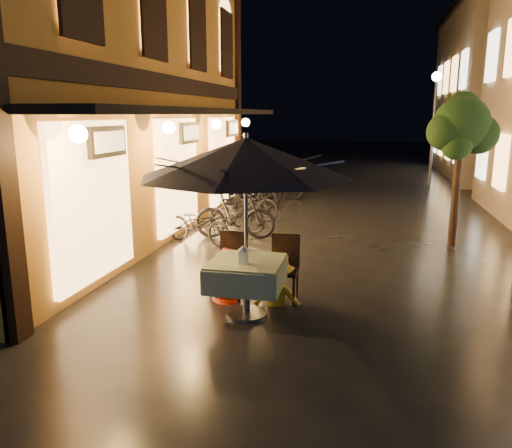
% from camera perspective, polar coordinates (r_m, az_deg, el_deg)
% --- Properties ---
extents(ground, '(90.00, 90.00, 0.00)m').
position_cam_1_polar(ground, '(6.84, 6.68, -10.83)').
color(ground, black).
rests_on(ground, ground).
extents(west_building, '(5.90, 11.40, 7.40)m').
position_cam_1_polar(west_building, '(12.08, -19.90, 16.58)').
color(west_building, orange).
rests_on(west_building, ground).
extents(street_tree, '(1.43, 1.20, 3.15)m').
position_cam_1_polar(street_tree, '(10.93, 22.47, 10.10)').
color(street_tree, black).
rests_on(street_tree, ground).
extents(streetlamp_far, '(0.36, 0.36, 4.23)m').
position_cam_1_polar(streetlamp_far, '(20.40, 19.74, 12.38)').
color(streetlamp_far, '#59595E').
rests_on(streetlamp_far, ground).
extents(cafe_table, '(0.99, 0.99, 0.78)m').
position_cam_1_polar(cafe_table, '(6.75, -1.10, -5.75)').
color(cafe_table, '#59595E').
rests_on(cafe_table, ground).
extents(patio_umbrella, '(2.84, 2.84, 2.46)m').
position_cam_1_polar(patio_umbrella, '(6.43, -1.16, 7.58)').
color(patio_umbrella, '#59595E').
rests_on(patio_umbrella, ground).
extents(cafe_chair_left, '(0.42, 0.42, 0.97)m').
position_cam_1_polar(cafe_chair_left, '(7.54, -2.75, -4.19)').
color(cafe_chair_left, black).
rests_on(cafe_chair_left, ground).
extents(cafe_chair_right, '(0.42, 0.42, 0.97)m').
position_cam_1_polar(cafe_chair_right, '(7.38, 3.28, -4.57)').
color(cafe_chair_right, black).
rests_on(cafe_chair_right, ground).
extents(table_lantern, '(0.16, 0.16, 0.25)m').
position_cam_1_polar(table_lantern, '(6.51, -1.43, -3.40)').
color(table_lantern, white).
rests_on(table_lantern, cafe_table).
extents(person_orange, '(0.88, 0.78, 1.53)m').
position_cam_1_polar(person_orange, '(7.32, -3.34, -2.85)').
color(person_orange, red).
rests_on(person_orange, ground).
extents(person_yellow, '(0.94, 0.62, 1.36)m').
position_cam_1_polar(person_yellow, '(7.15, 2.42, -3.94)').
color(person_yellow, yellow).
rests_on(person_yellow, ground).
extents(bicycle_0, '(1.73, 1.07, 0.86)m').
position_cam_1_polar(bicycle_0, '(10.59, -6.61, 0.02)').
color(bicycle_0, black).
rests_on(bicycle_0, ground).
extents(bicycle_1, '(1.83, 0.73, 1.07)m').
position_cam_1_polar(bicycle_1, '(10.95, -2.42, 1.08)').
color(bicycle_1, black).
rests_on(bicycle_1, ground).
extents(bicycle_2, '(1.62, 0.95, 0.80)m').
position_cam_1_polar(bicycle_2, '(11.69, -2.29, 1.14)').
color(bicycle_2, black).
rests_on(bicycle_2, ground).
extents(bicycle_3, '(1.60, 0.80, 0.93)m').
position_cam_1_polar(bicycle_3, '(12.88, -0.58, 2.49)').
color(bicycle_3, black).
rests_on(bicycle_3, ground).
extents(bicycle_4, '(1.93, 1.08, 0.96)m').
position_cam_1_polar(bicycle_4, '(14.78, -0.81, 3.85)').
color(bicycle_4, black).
rests_on(bicycle_4, ground).
extents(bicycle_5, '(1.66, 0.88, 0.96)m').
position_cam_1_polar(bicycle_5, '(14.85, -0.12, 3.89)').
color(bicycle_5, black).
rests_on(bicycle_5, ground).
extents(bicycle_6, '(1.98, 1.32, 0.99)m').
position_cam_1_polar(bicycle_6, '(15.89, 2.13, 4.50)').
color(bicycle_6, black).
rests_on(bicycle_6, ground).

